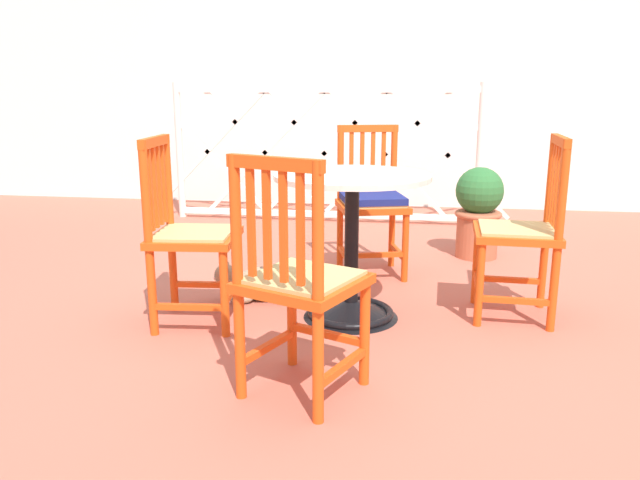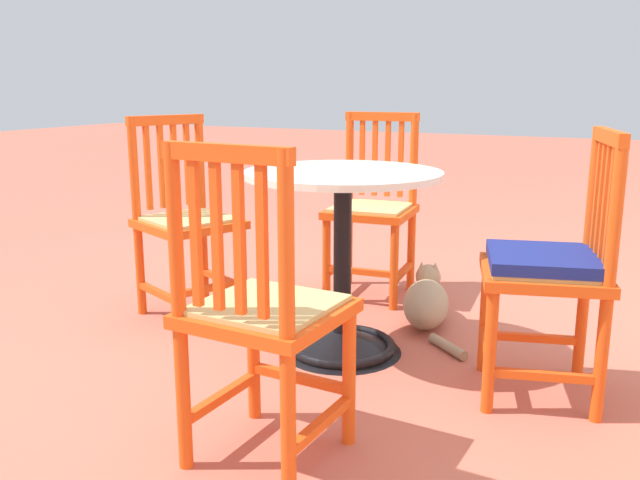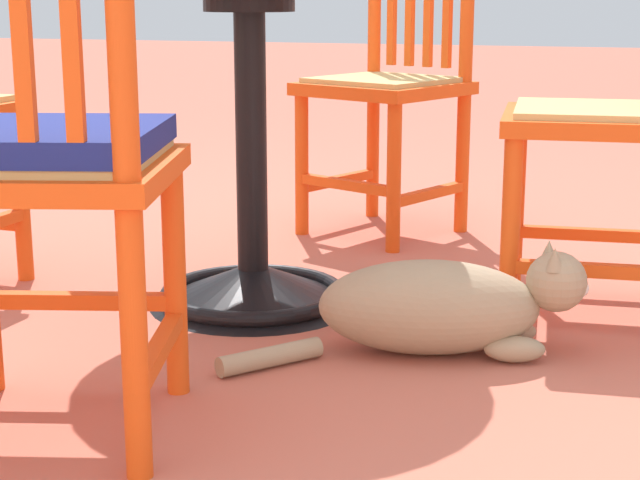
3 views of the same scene
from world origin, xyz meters
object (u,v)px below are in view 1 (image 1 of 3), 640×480
orange_chair_at_corner (522,233)px  orange_chair_near_fence (189,237)px  orange_chair_tucked_in (371,203)px  orange_chair_by_planter (299,285)px  terracotta_planter (478,210)px  tabby_cat (265,283)px  cafe_table (351,263)px

orange_chair_at_corner → orange_chair_near_fence: size_ratio=1.00×
orange_chair_tucked_in → orange_chair_by_planter: 1.62m
terracotta_planter → orange_chair_near_fence: bearing=-135.7°
tabby_cat → terracotta_planter: terracotta_planter is taller
orange_chair_near_fence → terracotta_planter: orange_chair_near_fence is taller
orange_chair_by_planter → tabby_cat: orange_chair_by_planter is taller
orange_chair_tucked_in → orange_chair_at_corner: bearing=-39.3°
cafe_table → orange_chair_at_corner: 0.86m
orange_chair_tucked_in → orange_chair_by_planter: (-0.15, -1.62, -0.01)m
orange_chair_by_planter → terracotta_planter: 2.29m
orange_chair_by_planter → tabby_cat: bearing=110.3°
orange_chair_near_fence → tabby_cat: size_ratio=1.37×
cafe_table → orange_chair_by_planter: size_ratio=0.83×
orange_chair_at_corner → terracotta_planter: orange_chair_at_corner is taller
cafe_table → tabby_cat: bearing=158.3°
cafe_table → orange_chair_at_corner: size_ratio=0.83×
orange_chair_near_fence → tabby_cat: bearing=54.1°
orange_chair_at_corner → orange_chair_near_fence: same height
orange_chair_at_corner → orange_chair_near_fence: (-1.60, -0.32, 0.00)m
orange_chair_near_fence → orange_chair_by_planter: size_ratio=1.00×
orange_chair_tucked_in → tabby_cat: (-0.54, -0.58, -0.35)m
orange_chair_tucked_in → terracotta_planter: bearing=35.9°
orange_chair_near_fence → cafe_table: bearing=13.5°
cafe_table → tabby_cat: size_ratio=1.14×
orange_chair_at_corner → orange_chair_by_planter: 1.35m
orange_chair_near_fence → terracotta_planter: bearing=44.3°
tabby_cat → terracotta_planter: 1.66m
orange_chair_near_fence → terracotta_planter: 2.11m
terracotta_planter → orange_chair_by_planter: bearing=-111.9°
cafe_table → orange_chair_tucked_in: bearing=86.8°
orange_chair_near_fence → terracotta_planter: size_ratio=1.47×
orange_chair_near_fence → orange_chair_by_planter: bearing=-44.7°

